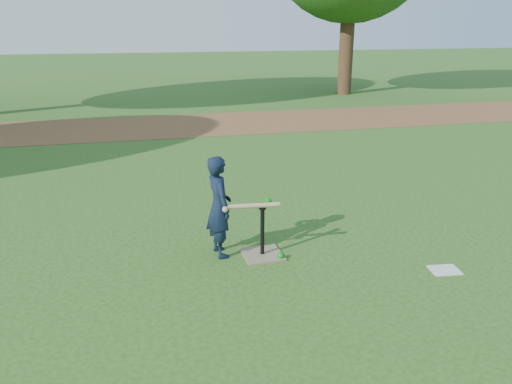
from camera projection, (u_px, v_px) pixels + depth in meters
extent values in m
plane|color=#285116|center=(228.00, 253.00, 5.64)|extent=(80.00, 80.00, 0.00)
cube|color=brown|center=(174.00, 126.00, 12.54)|extent=(24.00, 3.00, 0.01)
imported|color=black|center=(219.00, 207.00, 5.43)|extent=(0.34, 0.45, 1.14)
sphere|color=#0B8012|center=(281.00, 256.00, 5.47)|extent=(0.08, 0.08, 0.08)
cube|color=silver|center=(445.00, 270.00, 5.23)|extent=(0.33, 0.26, 0.01)
cube|color=#817152|center=(262.00, 254.00, 5.57)|extent=(0.45, 0.45, 0.02)
cylinder|color=black|center=(262.00, 231.00, 5.48)|extent=(0.05, 0.05, 0.55)
cylinder|color=black|center=(262.00, 206.00, 5.39)|extent=(0.08, 0.08, 0.06)
cylinder|color=tan|center=(252.00, 206.00, 5.33)|extent=(0.60, 0.11, 0.05)
sphere|color=tan|center=(225.00, 209.00, 5.23)|extent=(0.06, 0.06, 0.06)
sphere|color=#0B8012|center=(268.00, 201.00, 5.43)|extent=(0.08, 0.08, 0.08)
cylinder|color=#382316|center=(346.00, 45.00, 17.57)|extent=(0.50, 0.50, 3.42)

